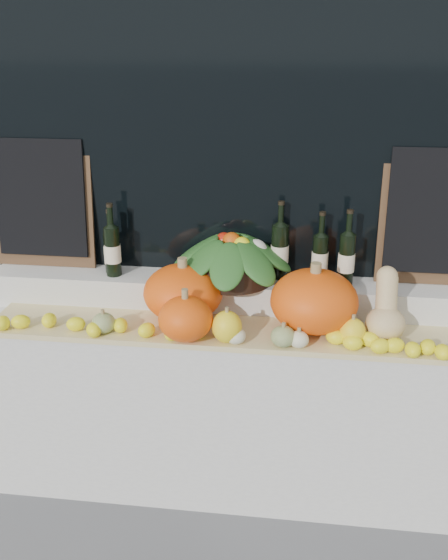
# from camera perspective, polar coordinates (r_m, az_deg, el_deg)

# --- Properties ---
(storefront_facade) EXTENTS (7.00, 0.94, 4.50)m
(storefront_facade) POSITION_cam_1_polar(r_m,az_deg,el_deg) (3.29, 1.91, 24.08)
(storefront_facade) COLOR beige
(storefront_facade) RESTS_ON ground
(display_sill) EXTENTS (2.30, 0.55, 0.88)m
(display_sill) POSITION_cam_1_polar(r_m,az_deg,el_deg) (3.10, 0.18, -11.14)
(display_sill) COLOR silver
(display_sill) RESTS_ON ground
(rear_tier) EXTENTS (2.30, 0.25, 0.16)m
(rear_tier) POSITION_cam_1_polar(r_m,az_deg,el_deg) (2.98, 0.54, -1.19)
(rear_tier) COLOR silver
(rear_tier) RESTS_ON display_sill
(straw_bedding) EXTENTS (2.10, 0.32, 0.02)m
(straw_bedding) POSITION_cam_1_polar(r_m,az_deg,el_deg) (2.76, -0.13, -4.76)
(straw_bedding) COLOR tan
(straw_bedding) RESTS_ON display_sill
(pumpkin_left) EXTENTS (0.37, 0.37, 0.25)m
(pumpkin_left) POSITION_cam_1_polar(r_m,az_deg,el_deg) (2.82, -3.75, -1.14)
(pumpkin_left) COLOR #FE5A0D
(pumpkin_left) RESTS_ON straw_bedding
(pumpkin_right) EXTENTS (0.50, 0.50, 0.27)m
(pumpkin_right) POSITION_cam_1_polar(r_m,az_deg,el_deg) (2.73, 8.23, -1.91)
(pumpkin_right) COLOR #FE5A0D
(pumpkin_right) RESTS_ON straw_bedding
(pumpkin_center) EXTENTS (0.30, 0.30, 0.19)m
(pumpkin_center) POSITION_cam_1_polar(r_m,az_deg,el_deg) (2.64, -3.53, -3.55)
(pumpkin_center) COLOR #FE5A0D
(pumpkin_center) RESTS_ON straw_bedding
(butternut_squash) EXTENTS (0.17, 0.22, 0.30)m
(butternut_squash) POSITION_cam_1_polar(r_m,az_deg,el_deg) (2.72, 14.58, -2.86)
(butternut_squash) COLOR #D6B57E
(butternut_squash) RESTS_ON straw_bedding
(decorative_gourds) EXTENTS (1.17, 0.17, 0.16)m
(decorative_gourds) POSITION_cam_1_polar(r_m,az_deg,el_deg) (2.63, 1.39, -4.60)
(decorative_gourds) COLOR #3B661E
(decorative_gourds) RESTS_ON straw_bedding
(lemon_heap) EXTENTS (2.20, 0.16, 0.06)m
(lemon_heap) POSITION_cam_1_polar(r_m,az_deg,el_deg) (2.64, -0.44, -5.00)
(lemon_heap) COLOR #FFF71A
(lemon_heap) RESTS_ON straw_bedding
(produce_bowl) EXTENTS (0.60, 0.60, 0.24)m
(produce_bowl) POSITION_cam_1_polar(r_m,az_deg,el_deg) (2.89, 0.71, 2.19)
(produce_bowl) COLOR black
(produce_bowl) RESTS_ON rear_tier
(wine_bottle_far_left) EXTENTS (0.08, 0.08, 0.35)m
(wine_bottle_far_left) POSITION_cam_1_polar(r_m,az_deg,el_deg) (2.98, -10.15, 2.69)
(wine_bottle_far_left) COLOR black
(wine_bottle_far_left) RESTS_ON rear_tier
(wine_bottle_near_left) EXTENTS (0.08, 0.08, 0.31)m
(wine_bottle_near_left) POSITION_cam_1_polar(r_m,az_deg,el_deg) (3.03, -10.21, 2.58)
(wine_bottle_near_left) COLOR black
(wine_bottle_near_left) RESTS_ON rear_tier
(wine_bottle_tall) EXTENTS (0.08, 0.08, 0.37)m
(wine_bottle_tall) POSITION_cam_1_polar(r_m,az_deg,el_deg) (2.92, 5.11, 2.68)
(wine_bottle_tall) COLOR black
(wine_bottle_tall) RESTS_ON rear_tier
(wine_bottle_near_right) EXTENTS (0.08, 0.08, 0.33)m
(wine_bottle_near_right) POSITION_cam_1_polar(r_m,az_deg,el_deg) (2.91, 8.76, 2.05)
(wine_bottle_near_right) COLOR black
(wine_bottle_near_right) RESTS_ON rear_tier
(wine_bottle_far_right) EXTENTS (0.08, 0.08, 0.36)m
(wine_bottle_far_right) POSITION_cam_1_polar(r_m,az_deg,el_deg) (2.87, 11.13, 1.89)
(wine_bottle_far_right) COLOR black
(wine_bottle_far_right) RESTS_ON rear_tier
(chalkboard_left) EXTENTS (0.50, 0.09, 0.62)m
(chalkboard_left) POSITION_cam_1_polar(r_m,az_deg,el_deg) (3.14, -16.35, 6.95)
(chalkboard_left) COLOR #4C331E
(chalkboard_left) RESTS_ON rear_tier
(chalkboard_right) EXTENTS (0.50, 0.09, 0.62)m
(chalkboard_right) POSITION_cam_1_polar(r_m,az_deg,el_deg) (2.95, 18.89, 5.65)
(chalkboard_right) COLOR #4C331E
(chalkboard_right) RESTS_ON rear_tier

